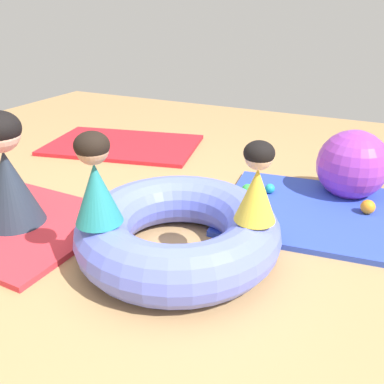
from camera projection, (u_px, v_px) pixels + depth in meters
ground_plane at (158, 252)px, 2.63m from camera, size 8.00×8.00×0.00m
gym_mat_near_left at (123, 145)px, 4.56m from camera, size 1.79×1.34×0.04m
gym_mat_front at (319, 212)px, 3.09m from camera, size 1.52×1.32×0.04m
gym_mat_near_right at (18, 224)px, 2.92m from camera, size 1.25×1.09×0.04m
inflatable_cushion at (178, 231)px, 2.53m from camera, size 1.26×1.26×0.34m
child_in_teal at (95, 180)px, 2.19m from camera, size 0.36×0.36×0.52m
child_in_yellow at (257, 183)px, 2.23m from camera, size 0.33×0.33×0.46m
adult_seated at (7, 171)px, 2.75m from camera, size 0.46×0.46×0.79m
play_ball_pink at (90, 138)px, 4.58m from camera, size 0.09×0.09×0.09m
play_ball_green at (248, 190)px, 3.28m from camera, size 0.10×0.10×0.10m
play_ball_red at (256, 197)px, 3.17m from camera, size 0.09×0.09×0.09m
play_ball_teal at (270, 189)px, 3.33m from camera, size 0.08×0.08×0.08m
play_ball_orange at (368, 207)px, 3.01m from camera, size 0.11×0.11×0.11m
exercise_ball_large at (352, 165)px, 3.27m from camera, size 0.56×0.56×0.56m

